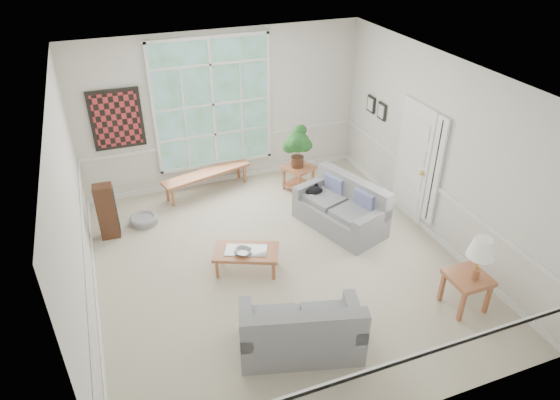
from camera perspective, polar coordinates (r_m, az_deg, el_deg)
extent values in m
cube|color=#B7AE97|center=(7.94, -0.17, -7.37)|extent=(5.50, 6.00, 0.01)
cube|color=white|center=(6.51, -0.21, 13.81)|extent=(5.50, 6.00, 0.02)
cube|color=silver|center=(9.71, -6.52, 10.21)|extent=(5.50, 0.02, 3.00)
cube|color=silver|center=(4.95, 12.48, -13.80)|extent=(5.50, 0.02, 3.00)
cube|color=silver|center=(6.78, -22.50, -1.97)|extent=(0.02, 6.00, 3.00)
cube|color=silver|center=(8.36, 17.82, 5.31)|extent=(0.02, 6.00, 3.00)
cube|color=white|center=(9.58, -7.68, 10.79)|extent=(2.30, 0.08, 2.40)
cube|color=white|center=(8.96, 14.92, 4.30)|extent=(0.08, 0.90, 2.10)
cube|color=white|center=(8.47, 17.35, 3.06)|extent=(0.08, 0.26, 1.90)
cube|color=maroon|center=(9.39, -18.16, 8.74)|extent=(0.90, 0.06, 1.10)
cube|color=black|center=(9.63, 11.51, 9.90)|extent=(0.04, 0.26, 0.32)
cube|color=black|center=(9.94, 10.32, 10.72)|extent=(0.04, 0.26, 0.32)
cube|color=gray|center=(8.63, 6.91, -0.63)|extent=(1.30, 1.77, 0.86)
cube|color=gray|center=(6.40, 2.39, -13.93)|extent=(1.68, 1.16, 0.82)
cube|color=#A25B38|center=(7.74, -3.85, -6.87)|extent=(1.11, 0.88, 0.37)
imported|color=#939398|center=(7.55, -4.29, -5.88)|extent=(0.43, 0.43, 0.08)
cube|color=#A25B38|center=(9.85, -8.33, 2.06)|extent=(1.81, 0.80, 0.42)
cube|color=#A25B38|center=(9.80, 2.12, 2.54)|extent=(0.67, 0.67, 0.50)
cube|color=#A25B38|center=(7.49, 20.37, -9.74)|extent=(0.54, 0.54, 0.55)
cylinder|color=gray|center=(9.16, -15.29, -2.19)|extent=(0.64, 0.64, 0.14)
cube|color=#412416|center=(8.78, -19.19, -1.24)|extent=(0.32, 0.26, 0.98)
ellipsoid|color=black|center=(8.86, 3.93, 1.09)|extent=(0.32, 0.23, 0.15)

